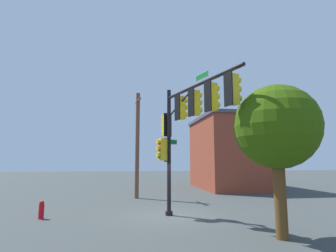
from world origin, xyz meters
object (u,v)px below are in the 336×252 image
utility_pole (137,143)px  fire_hydrant (41,210)px  brick_building (229,152)px  signal_pole_assembly (185,120)px  tree_near (276,128)px

utility_pole → fire_hydrant: 8.58m
utility_pole → brick_building: 10.96m
signal_pole_assembly → fire_hydrant: (-1.67, -6.51, -4.11)m
signal_pole_assembly → fire_hydrant: bearing=-104.4°
signal_pole_assembly → tree_near: bearing=42.6°
fire_hydrant → tree_near: (4.63, 9.23, 3.44)m
signal_pole_assembly → tree_near: size_ratio=1.17×
signal_pole_assembly → brick_building: size_ratio=0.70×
fire_hydrant → tree_near: 10.89m
fire_hydrant → utility_pole: bearing=143.8°
fire_hydrant → brick_building: (-11.99, 13.95, 3.12)m
signal_pole_assembly → utility_pole: 8.20m
utility_pole → tree_near: utility_pole is taller
signal_pole_assembly → tree_near: 4.07m
utility_pole → brick_building: (-5.70, 9.35, -0.48)m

